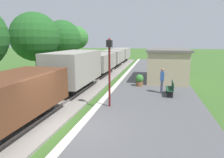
% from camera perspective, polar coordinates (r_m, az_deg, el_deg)
% --- Properties ---
extents(ground_plane, '(160.00, 160.00, 0.00)m').
position_cam_1_polar(ground_plane, '(8.84, -12.18, -14.72)').
color(ground_plane, '#3D6628').
extents(platform_slab, '(6.00, 60.00, 0.25)m').
position_cam_1_polar(platform_slab, '(8.09, 9.79, -16.22)').
color(platform_slab, '#565659').
rests_on(platform_slab, ground).
extents(platform_edge_stripe, '(0.36, 60.00, 0.01)m').
position_cam_1_polar(platform_edge_stripe, '(8.58, -9.75, -13.57)').
color(platform_edge_stripe, silver).
rests_on(platform_edge_stripe, platform_slab).
extents(track_ballast, '(3.80, 60.00, 0.12)m').
position_cam_1_polar(track_ballast, '(10.00, -25.10, -12.04)').
color(track_ballast, gray).
rests_on(track_ballast, ground).
extents(rail_near, '(0.07, 60.00, 0.14)m').
position_cam_1_polar(rail_near, '(9.54, -21.65, -12.03)').
color(rail_near, slate).
rests_on(rail_near, track_ballast).
extents(rail_far, '(0.07, 60.00, 0.14)m').
position_cam_1_polar(rail_far, '(10.39, -28.37, -10.69)').
color(rail_far, slate).
rests_on(rail_far, track_ballast).
extents(freight_train, '(2.50, 32.60, 2.72)m').
position_cam_1_polar(freight_train, '(20.73, -3.96, 4.69)').
color(freight_train, brown).
rests_on(freight_train, rail_near).
extents(station_hut, '(3.50, 5.80, 2.78)m').
position_cam_1_polar(station_hut, '(18.56, 15.42, 4.12)').
color(station_hut, tan).
rests_on(station_hut, platform_slab).
extents(bench_near_hut, '(0.42, 1.50, 0.91)m').
position_cam_1_polar(bench_near_hut, '(13.46, 16.51, -2.57)').
color(bench_near_hut, '#1E4C2D').
rests_on(bench_near_hut, platform_slab).
extents(bench_down_platform, '(0.42, 1.50, 0.91)m').
position_cam_1_polar(bench_down_platform, '(23.44, 14.91, 3.27)').
color(bench_down_platform, '#1E4C2D').
rests_on(bench_down_platform, platform_slab).
extents(person_waiting, '(0.25, 0.38, 1.71)m').
position_cam_1_polar(person_waiting, '(13.81, 14.17, -0.14)').
color(person_waiting, '#474C66').
rests_on(person_waiting, platform_slab).
extents(potted_planter, '(0.64, 0.64, 0.92)m').
position_cam_1_polar(potted_planter, '(15.67, 7.89, -0.29)').
color(potted_planter, brown).
rests_on(potted_planter, platform_slab).
extents(lamp_post_near, '(0.28, 0.28, 3.70)m').
position_cam_1_polar(lamp_post_near, '(10.41, -0.75, 5.57)').
color(lamp_post_near, '#591414').
rests_on(lamp_post_near, platform_slab).
extents(tree_trackside_far, '(4.67, 4.67, 6.41)m').
position_cam_1_polar(tree_trackside_far, '(20.88, -21.21, 11.19)').
color(tree_trackside_far, '#4C3823').
rests_on(tree_trackside_far, ground).
extents(tree_field_left, '(4.64, 4.64, 6.25)m').
position_cam_1_polar(tree_field_left, '(26.47, -14.03, 11.15)').
color(tree_field_left, '#4C3823').
rests_on(tree_field_left, ground).
extents(tree_field_distant, '(3.51, 3.51, 5.86)m').
position_cam_1_polar(tree_field_distant, '(32.45, -9.97, 11.58)').
color(tree_field_distant, '#4C3823').
rests_on(tree_field_distant, ground).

